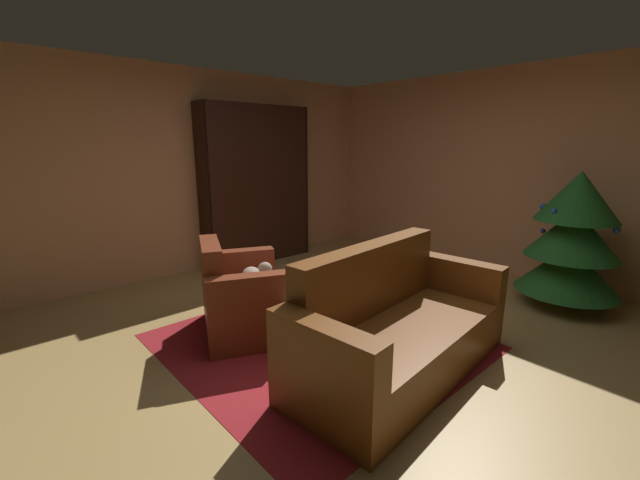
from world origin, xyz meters
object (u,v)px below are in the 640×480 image
object	(u,v)px
bookshelf_unit	(262,185)
armchair_red	(242,299)
coffee_table	(322,300)
bottle_on_table	(315,278)
couch_red	(396,330)
book_stack_on_table	(322,290)
decorated_tree	(572,239)

from	to	relation	value
bookshelf_unit	armchair_red	xyz separation A→B (m)	(1.82, -1.49, -0.78)
coffee_table	bottle_on_table	size ratio (longest dim) A/B	2.99
couch_red	book_stack_on_table	bearing A→B (deg)	-171.05
couch_red	bookshelf_unit	bearing A→B (deg)	163.17
book_stack_on_table	bookshelf_unit	bearing A→B (deg)	156.44
coffee_table	bookshelf_unit	bearing A→B (deg)	156.02
coffee_table	book_stack_on_table	bearing A→B (deg)	133.65
armchair_red	decorated_tree	bearing A→B (deg)	57.92
bookshelf_unit	bottle_on_table	bearing A→B (deg)	-23.88
bookshelf_unit	armchair_red	world-z (taller)	bookshelf_unit
armchair_red	coffee_table	world-z (taller)	armchair_red
book_stack_on_table	decorated_tree	world-z (taller)	decorated_tree
bookshelf_unit	book_stack_on_table	size ratio (longest dim) A/B	10.33
bottle_on_table	decorated_tree	xyz separation A→B (m)	(1.30, 2.36, 0.21)
bookshelf_unit	coffee_table	xyz separation A→B (m)	(2.47, -1.10, -0.71)
coffee_table	bottle_on_table	bearing A→B (deg)	154.79
bookshelf_unit	bottle_on_table	size ratio (longest dim) A/B	9.23
couch_red	decorated_tree	bearing A→B (deg)	78.79
coffee_table	bottle_on_table	xyz separation A→B (m)	(-0.18, 0.08, 0.13)
armchair_red	coffee_table	size ratio (longest dim) A/B	1.62
decorated_tree	book_stack_on_table	bearing A→B (deg)	-115.79
armchair_red	decorated_tree	distance (m)	3.37
armchair_red	bottle_on_table	size ratio (longest dim) A/B	4.83
coffee_table	book_stack_on_table	world-z (taller)	book_stack_on_table
bookshelf_unit	bottle_on_table	distance (m)	2.57
book_stack_on_table	decorated_tree	size ratio (longest dim) A/B	0.15
armchair_red	bottle_on_table	xyz separation A→B (m)	(0.47, 0.47, 0.21)
bottle_on_table	decorated_tree	size ratio (longest dim) A/B	0.17
decorated_tree	coffee_table	bearing A→B (deg)	-114.77
couch_red	coffee_table	xyz separation A→B (m)	(-0.67, -0.15, 0.08)
decorated_tree	bookshelf_unit	bearing A→B (deg)	-159.53
book_stack_on_table	couch_red	bearing A→B (deg)	8.95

